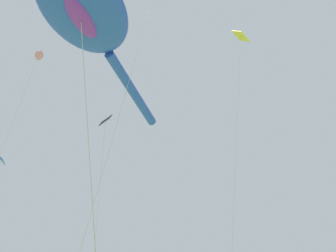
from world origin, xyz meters
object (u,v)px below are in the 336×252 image
object	(u,v)px
big_show_kite	(86,14)
small_kite_triangle_green	(38,58)
small_kite_bird_shape	(0,168)
small_kite_box_yellow	(240,56)
small_kite_stunt_black	(104,131)

from	to	relation	value
big_show_kite	small_kite_triangle_green	xyz separation A→B (m)	(7.25, 12.94, 10.63)
small_kite_triangle_green	small_kite_bird_shape	size ratio (longest dim) A/B	1.39
small_kite_triangle_green	small_kite_bird_shape	world-z (taller)	small_kite_triangle_green
small_kite_box_yellow	small_kite_triangle_green	world-z (taller)	small_kite_triangle_green
small_kite_stunt_black	small_kite_triangle_green	size ratio (longest dim) A/B	0.77
small_kite_box_yellow	small_kite_triangle_green	distance (m)	19.60
small_kite_box_yellow	small_kite_triangle_green	bearing A→B (deg)	-167.45
small_kite_stunt_black	small_kite_bird_shape	xyz separation A→B (m)	(-1.19, 9.47, -1.04)
small_kite_stunt_black	small_kite_bird_shape	distance (m)	9.60
small_kite_stunt_black	small_kite_box_yellow	bearing A→B (deg)	125.30
small_kite_box_yellow	small_kite_bird_shape	xyz separation A→B (m)	(3.74, 21.63, 1.79)
big_show_kite	small_kite_stunt_black	bearing A→B (deg)	-154.90
small_kite_stunt_black	small_kite_triangle_green	bearing A→B (deg)	4.60
small_kite_box_yellow	small_kite_triangle_green	size ratio (longest dim) A/B	0.66
big_show_kite	small_kite_box_yellow	size ratio (longest dim) A/B	0.88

